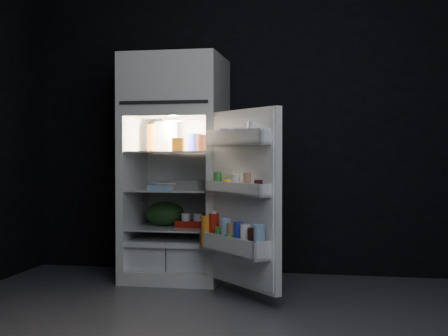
% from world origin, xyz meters
% --- Properties ---
extents(floor, '(4.00, 3.40, 0.00)m').
position_xyz_m(floor, '(0.00, 0.00, 0.00)').
color(floor, '#515156').
rests_on(floor, ground).
extents(wall_back, '(4.00, 0.00, 2.70)m').
position_xyz_m(wall_back, '(0.00, 1.70, 1.35)').
color(wall_back, black).
rests_on(wall_back, ground).
extents(wall_front, '(4.00, 0.00, 2.70)m').
position_xyz_m(wall_front, '(0.00, -1.70, 1.35)').
color(wall_front, black).
rests_on(wall_front, ground).
extents(refrigerator, '(0.76, 0.71, 1.78)m').
position_xyz_m(refrigerator, '(-0.65, 1.32, 0.96)').
color(refrigerator, white).
rests_on(refrigerator, ground).
extents(fridge_door, '(0.63, 0.66, 1.22)m').
position_xyz_m(fridge_door, '(-0.02, 0.67, 0.68)').
color(fridge_door, white).
rests_on(fridge_door, ground).
extents(milk_jug, '(0.17, 0.17, 0.24)m').
position_xyz_m(milk_jug, '(-0.75, 1.37, 1.15)').
color(milk_jug, white).
rests_on(milk_jug, refrigerator).
extents(mayo_jar, '(0.13, 0.13, 0.14)m').
position_xyz_m(mayo_jar, '(-0.50, 1.33, 1.10)').
color(mayo_jar, '#2030AE').
rests_on(mayo_jar, refrigerator).
extents(jam_jar, '(0.13, 0.13, 0.13)m').
position_xyz_m(jam_jar, '(-0.43, 1.28, 1.09)').
color(jam_jar, black).
rests_on(jam_jar, refrigerator).
extents(amber_bottle, '(0.09, 0.09, 0.22)m').
position_xyz_m(amber_bottle, '(-0.87, 1.35, 1.14)').
color(amber_bottle, '#C6781F').
rests_on(amber_bottle, refrigerator).
extents(small_carton, '(0.09, 0.07, 0.10)m').
position_xyz_m(small_carton, '(-0.57, 1.08, 1.08)').
color(small_carton, orange).
rests_on(small_carton, refrigerator).
extents(egg_carton, '(0.30, 0.19, 0.07)m').
position_xyz_m(egg_carton, '(-0.55, 1.25, 0.76)').
color(egg_carton, gray).
rests_on(egg_carton, refrigerator).
extents(pie, '(0.37, 0.37, 0.04)m').
position_xyz_m(pie, '(-0.72, 1.34, 0.75)').
color(pie, '#AB775A').
rests_on(pie, refrigerator).
extents(flat_package, '(0.19, 0.12, 0.04)m').
position_xyz_m(flat_package, '(-0.71, 1.06, 0.75)').
color(flat_package, '#85AECE').
rests_on(flat_package, refrigerator).
extents(wrapped_pkg, '(0.13, 0.11, 0.05)m').
position_xyz_m(wrapped_pkg, '(-0.39, 1.42, 0.75)').
color(wrapped_pkg, beige).
rests_on(wrapped_pkg, refrigerator).
extents(produce_bag, '(0.39, 0.37, 0.20)m').
position_xyz_m(produce_bag, '(-0.74, 1.29, 0.52)').
color(produce_bag, '#193815').
rests_on(produce_bag, refrigerator).
extents(yogurt_tray, '(0.27, 0.17, 0.05)m').
position_xyz_m(yogurt_tray, '(-0.49, 1.24, 0.45)').
color(yogurt_tray, '#AF1B0F').
rests_on(yogurt_tray, refrigerator).
extents(small_can_red, '(0.07, 0.07, 0.09)m').
position_xyz_m(small_can_red, '(-0.44, 1.47, 0.47)').
color(small_can_red, '#AF1B0F').
rests_on(small_can_red, refrigerator).
extents(small_can_silver, '(0.08, 0.08, 0.09)m').
position_xyz_m(small_can_silver, '(-0.41, 1.38, 0.47)').
color(small_can_silver, silver).
rests_on(small_can_silver, refrigerator).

